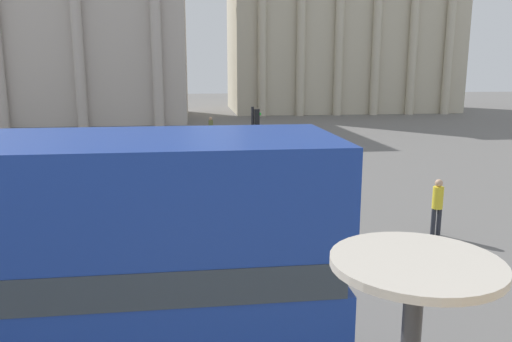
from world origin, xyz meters
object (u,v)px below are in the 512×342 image
Objects in this scene: plaza_building_left at (59,25)px; pedestrian_olive at (211,128)px; pedestrian_yellow at (437,203)px; pedestrian_grey at (288,167)px; plaza_building_right at (339,13)px; car_navy at (239,188)px; cafe_dining_table at (413,311)px; traffic_light_near at (110,188)px; pedestrian_red at (29,158)px; traffic_light_mid at (254,135)px.

plaza_building_left is 24.23m from pedestrian_olive.
pedestrian_yellow is 7.04m from pedestrian_grey.
plaza_building_right reaches higher than car_navy.
cafe_dining_table is 0.41× the size of pedestrian_grey.
cafe_dining_table reaches higher than pedestrian_grey.
plaza_building_right is 43.95m from pedestrian_grey.
plaza_building_right reaches higher than pedestrian_olive.
traffic_light_near is at bearing -100.14° from pedestrian_olive.
cafe_dining_table is 18.92m from pedestrian_grey.
pedestrian_grey is at bearing 80.34° from cafe_dining_table.
plaza_building_left reaches higher than traffic_light_near.
pedestrian_red is at bearing 97.09° from pedestrian_yellow.
pedestrian_yellow is at bearing 14.21° from pedestrian_red.
pedestrian_red is (-10.03, 3.14, -1.30)m from traffic_light_mid.
traffic_light_near reaches higher than pedestrian_red.
pedestrian_grey is (5.97, 7.50, -1.09)m from traffic_light_near.
car_navy is (14.33, -34.75, -8.43)m from plaza_building_left.
plaza_building_left is 31.47m from plaza_building_right.
pedestrian_olive is (0.50, 32.89, -3.18)m from cafe_dining_table.
traffic_light_near is at bearing -112.46° from plaza_building_right.
car_navy is 10.83m from pedestrian_red.
plaza_building_left is at bearing 104.82° from traffic_light_near.
pedestrian_grey reaches higher than pedestrian_yellow.
plaza_building_left reaches higher than pedestrian_red.
traffic_light_mid is 1.90m from pedestrian_grey.
traffic_light_near reaches higher than car_navy.
cafe_dining_table reaches higher than car_navy.
pedestrian_olive is at bearing -52.35° from plaza_building_left.
plaza_building_right is at bearing 56.08° from pedestrian_olive.
traffic_light_near is at bearing -75.18° from plaza_building_left.
pedestrian_olive is at bearing 98.87° from pedestrian_red.
traffic_light_near is 1.82× the size of pedestrian_yellow.
cafe_dining_table reaches higher than pedestrian_olive.
traffic_light_mid is at bearing 59.98° from traffic_light_near.
pedestrian_olive is at bearing 56.98° from pedestrian_yellow.
plaza_building_left is at bearing 30.09° from car_navy.
cafe_dining_table is 0.41× the size of pedestrian_yellow.
traffic_light_mid is at bearing 84.57° from cafe_dining_table.
pedestrian_olive is at bearing 9.00° from car_navy.
pedestrian_red is at bearing -79.79° from plaza_building_left.
pedestrian_grey is at bearing -38.10° from car_navy.
pedestrian_grey is at bearing -81.23° from pedestrian_olive.
plaza_building_right reaches higher than plaza_building_left.
plaza_building_left is 14.63× the size of pedestrian_red.
pedestrian_grey is (11.36, -3.66, 0.05)m from pedestrian_red.
car_navy is at bearing -18.64° from pedestrian_grey.
traffic_light_mid is 1.97× the size of pedestrian_yellow.
plaza_building_left is 37.43m from pedestrian_grey.
plaza_building_right is 15.40× the size of pedestrian_red.
traffic_light_near reaches higher than pedestrian_grey.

